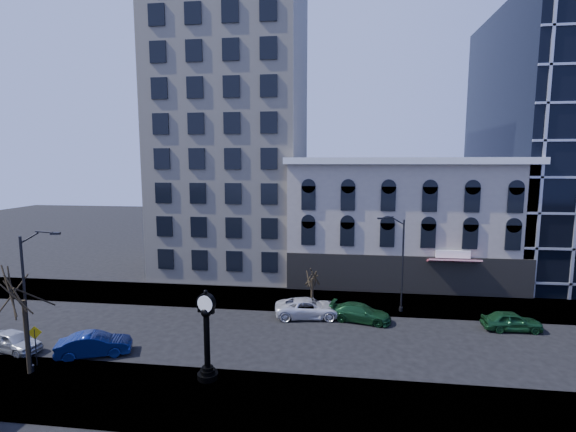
# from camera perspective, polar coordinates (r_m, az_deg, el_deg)

# --- Properties ---
(ground) EXTENTS (160.00, 160.00, 0.00)m
(ground) POSITION_cam_1_polar(r_m,az_deg,el_deg) (30.41, -4.90, -16.06)
(ground) COLOR black
(ground) RESTS_ON ground
(sidewalk_far) EXTENTS (160.00, 6.00, 0.12)m
(sidewalk_far) POSITION_cam_1_polar(r_m,az_deg,el_deg) (37.73, -2.27, -11.20)
(sidewalk_far) COLOR gray
(sidewalk_far) RESTS_ON ground
(sidewalk_near) EXTENTS (160.00, 6.00, 0.12)m
(sidewalk_near) POSITION_cam_1_polar(r_m,az_deg,el_deg) (23.49, -9.43, -23.53)
(sidewalk_near) COLOR gray
(sidewalk_near) RESTS_ON ground
(cream_tower) EXTENTS (15.90, 15.40, 42.50)m
(cream_tower) POSITION_cam_1_polar(r_m,az_deg,el_deg) (48.24, -7.59, 15.96)
(cream_tower) COLOR beige
(cream_tower) RESTS_ON ground
(victorian_row) EXTENTS (22.60, 11.19, 12.50)m
(victorian_row) POSITION_cam_1_polar(r_m,az_deg,el_deg) (43.96, 15.10, -0.82)
(victorian_row) COLOR #AFA290
(victorian_row) RESTS_ON ground
(street_clock) EXTENTS (1.16, 1.16, 5.10)m
(street_clock) POSITION_cam_1_polar(r_m,az_deg,el_deg) (24.31, -11.04, -16.18)
(street_clock) COLOR black
(street_clock) RESTS_ON sidewalk_near
(street_lamp_near) EXTENTS (2.15, 0.65, 8.37)m
(street_lamp_near) POSITION_cam_1_polar(r_m,az_deg,el_deg) (27.31, -31.44, -5.66)
(street_lamp_near) COLOR black
(street_lamp_near) RESTS_ON sidewalk_near
(street_lamp_far) EXTENTS (2.02, 0.63, 7.90)m
(street_lamp_far) POSITION_cam_1_polar(r_m,az_deg,el_deg) (34.01, 14.59, -3.02)
(street_lamp_far) COLOR black
(street_lamp_far) RESTS_ON sidewalk_far
(bare_tree_near) EXTENTS (4.05, 4.05, 6.95)m
(bare_tree_near) POSITION_cam_1_polar(r_m,az_deg,el_deg) (27.68, -32.60, -7.84)
(bare_tree_near) COLOR #2C2316
(bare_tree_near) RESTS_ON sidewalk_near
(bare_tree_far) EXTENTS (2.24, 2.24, 3.85)m
(bare_tree_far) POSITION_cam_1_polar(r_m,az_deg,el_deg) (34.73, 3.33, -7.77)
(bare_tree_far) COLOR #2C2316
(bare_tree_far) RESTS_ON sidewalk_far
(warning_sign) EXTENTS (0.76, 0.30, 2.43)m
(warning_sign) POSITION_cam_1_polar(r_m,az_deg,el_deg) (29.55, -31.30, -14.12)
(warning_sign) COLOR black
(warning_sign) RESTS_ON sidewalk_near
(car_near_a) EXTENTS (4.15, 2.52, 1.32)m
(car_near_a) POSITION_cam_1_polar(r_m,az_deg,el_deg) (33.07, -33.38, -14.09)
(car_near_a) COLOR #A5A8AD
(car_near_a) RESTS_ON ground
(car_near_b) EXTENTS (4.64, 3.09, 1.45)m
(car_near_b) POSITION_cam_1_polar(r_m,az_deg,el_deg) (29.94, -24.97, -15.63)
(car_near_b) COLOR #0C194C
(car_near_b) RESTS_ON ground
(car_far_a) EXTENTS (5.55, 3.12, 1.46)m
(car_far_a) POSITION_cam_1_polar(r_m,az_deg,el_deg) (33.46, 2.86, -12.46)
(car_far_a) COLOR silver
(car_far_a) RESTS_ON ground
(car_far_b) EXTENTS (4.89, 2.83, 1.33)m
(car_far_b) POSITION_cam_1_polar(r_m,az_deg,el_deg) (33.11, 9.88, -12.90)
(car_far_b) COLOR #143F1E
(car_far_b) RESTS_ON ground
(car_far_c) EXTENTS (4.13, 1.81, 1.38)m
(car_far_c) POSITION_cam_1_polar(r_m,az_deg,el_deg) (34.97, 28.26, -12.53)
(car_far_c) COLOR #143F1E
(car_far_c) RESTS_ON ground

